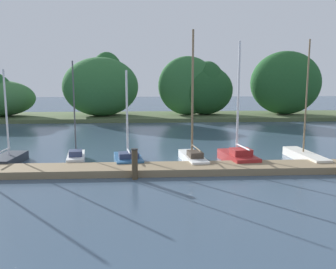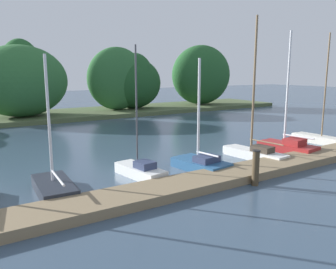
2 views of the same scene
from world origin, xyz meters
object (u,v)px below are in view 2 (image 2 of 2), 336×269
Objects in this scene: sailboat_4 at (254,150)px; mooring_piling_1 at (256,168)px; sailboat_6 at (323,139)px; sailboat_2 at (139,169)px; sailboat_5 at (286,146)px; sailboat_1 at (53,185)px; sailboat_3 at (200,162)px.

sailboat_4 reaches higher than mooring_piling_1.
sailboat_2 is at bearing 84.75° from sailboat_6.
sailboat_5 reaches higher than mooring_piling_1.
sailboat_6 is at bearing -99.29° from sailboat_2.
sailboat_2 is at bearing 133.68° from mooring_piling_1.
sailboat_6 reaches higher than sailboat_1.
sailboat_4 is 4.33m from mooring_piling_1.
sailboat_5 is (2.50, -0.08, -0.03)m from sailboat_4.
sailboat_2 is at bearing 78.77° from sailboat_4.
mooring_piling_1 is at bearing -113.06° from sailboat_1.
sailboat_6 is (9.99, 0.29, -0.01)m from sailboat_3.
sailboat_1 is 6.58m from sailboat_3.
mooring_piling_1 is (-3.09, -3.02, 0.29)m from sailboat_4.
sailboat_5 is (6.06, -0.05, 0.07)m from sailboat_3.
mooring_piling_1 is (3.37, -3.53, 0.39)m from sailboat_2.
sailboat_3 is 3.56m from sailboat_4.
sailboat_6 is at bearing 18.97° from mooring_piling_1.
sailboat_6 is at bearing -87.35° from sailboat_1.
mooring_piling_1 is at bearing 104.83° from sailboat_6.
sailboat_6 is (12.90, -0.25, -0.01)m from sailboat_2.
sailboat_6 reaches higher than sailboat_5.
mooring_piling_1 is at bearing 127.57° from sailboat_4.
sailboat_3 is (6.56, -0.51, 0.03)m from sailboat_1.
sailboat_3 is 0.71× the size of sailboat_4.
sailboat_6 is 10.08m from mooring_piling_1.
sailboat_1 is 0.76× the size of sailboat_6.
sailboat_1 is at bearing 85.08° from sailboat_6.
sailboat_5 is 0.98× the size of sailboat_6.
sailboat_3 is (2.91, -0.54, 0.00)m from sailboat_2.
sailboat_5 is at bearing -98.61° from sailboat_3.
sailboat_2 is at bearing 78.30° from sailboat_5.
sailboat_5 reaches higher than sailboat_2.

